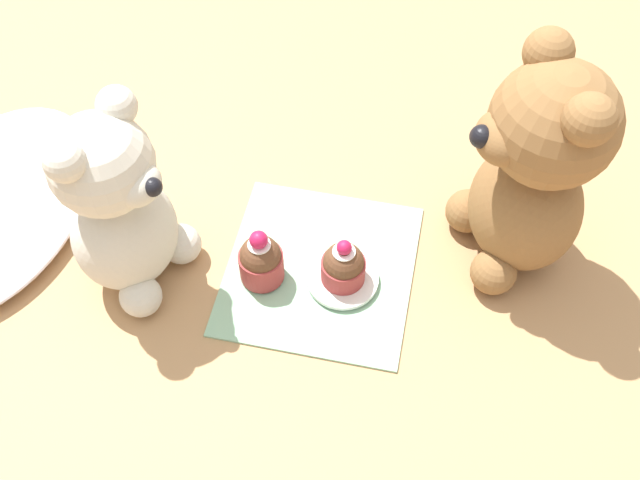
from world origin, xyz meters
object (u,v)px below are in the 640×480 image
at_px(saucer_plate, 343,278).
at_px(cupcake_near_tan_bear, 343,265).
at_px(teddy_bear_tan, 534,171).
at_px(cupcake_near_cream_bear, 261,260).
at_px(teddy_bear_cream, 119,209).

distance_m(saucer_plate, cupcake_near_tan_bear, 0.03).
relative_size(teddy_bear_tan, cupcake_near_cream_bear, 3.56).
bearing_deg(teddy_bear_tan, saucer_plate, -88.56).
bearing_deg(cupcake_near_cream_bear, teddy_bear_cream, 96.95).
distance_m(teddy_bear_cream, saucer_plate, 0.24).
xyz_separation_m(teddy_bear_cream, saucer_plate, (0.03, -0.22, -0.10)).
bearing_deg(teddy_bear_tan, cupcake_near_tan_bear, -88.56).
bearing_deg(cupcake_near_tan_bear, saucer_plate, -90.00).
relative_size(teddy_bear_cream, cupcake_near_cream_bear, 3.07).
height_order(teddy_bear_cream, cupcake_near_tan_bear, teddy_bear_cream).
xyz_separation_m(teddy_bear_tan, cupcake_near_cream_bear, (-0.09, 0.26, -0.09)).
relative_size(teddy_bear_cream, teddy_bear_tan, 0.86).
distance_m(teddy_bear_cream, cupcake_near_tan_bear, 0.23).
bearing_deg(saucer_plate, teddy_bear_cream, 97.27).
height_order(saucer_plate, cupcake_near_tan_bear, cupcake_near_tan_bear).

